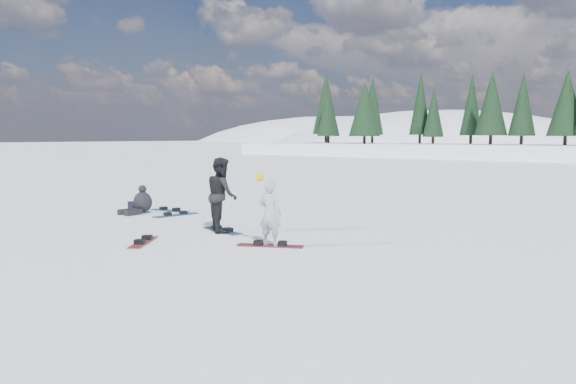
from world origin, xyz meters
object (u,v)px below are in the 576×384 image
at_px(snowboarder_woman, 270,213).
at_px(seated_rider, 141,203).
at_px(snowboard_loose_a, 176,215).
at_px(snowboard_loose_c, 170,211).
at_px(gear_bag, 135,206).
at_px(snowboard_loose_b, 143,242).
at_px(snowboarder_man, 222,195).

xyz_separation_m(snowboarder_woman, seated_rider, (-6.77, 1.59, -0.42)).
height_order(snowboard_loose_a, snowboard_loose_c, same).
relative_size(gear_bag, snowboard_loose_b, 0.30).
distance_m(snowboarder_man, snowboard_loose_c, 4.63).
distance_m(snowboarder_woman, snowboard_loose_c, 6.95).
height_order(snowboard_loose_a, snowboard_loose_b, same).
height_order(seated_rider, snowboard_loose_c, seated_rider).
xyz_separation_m(snowboard_loose_a, snowboard_loose_c, (-0.97, 0.57, 0.00)).
xyz_separation_m(gear_bag, snowboard_loose_a, (1.99, 0.06, -0.14)).
distance_m(seated_rider, snowboard_loose_c, 1.01).
relative_size(seated_rider, gear_bag, 2.44).
xyz_separation_m(seated_rider, snowboard_loose_b, (4.19, -3.10, -0.33)).
xyz_separation_m(seated_rider, snowboard_loose_c, (0.32, 0.90, -0.33)).
relative_size(snowboarder_woman, seated_rider, 1.50).
bearing_deg(snowboarder_man, snowboard_loose_b, 116.54).
distance_m(snowboarder_man, snowboard_loose_b, 2.47).
xyz_separation_m(snowboarder_man, snowboard_loose_a, (-3.21, 1.16, -0.95)).
bearing_deg(snowboard_loose_a, snowboard_loose_b, -130.04).
bearing_deg(snowboard_loose_a, snowboarder_woman, -99.51).
xyz_separation_m(snowboarder_man, snowboard_loose_b, (-0.32, -2.26, -0.95)).
distance_m(seated_rider, gear_bag, 0.77).
height_order(snowboard_loose_b, snowboard_loose_c, same).
relative_size(snowboarder_man, snowboard_loose_c, 1.29).
relative_size(snowboarder_woman, snowboard_loose_a, 1.10).
bearing_deg(gear_bag, snowboard_loose_c, 32.05).
relative_size(seated_rider, snowboard_loose_a, 0.73).
relative_size(snowboarder_woman, snowboard_loose_c, 1.10).
bearing_deg(snowboarder_man, gear_bag, 22.56).
bearing_deg(snowboard_loose_c, seated_rider, -117.07).
height_order(gear_bag, snowboard_loose_b, gear_bag).
height_order(snowboarder_man, snowboard_loose_a, snowboarder_man).
xyz_separation_m(seated_rider, snowboard_loose_a, (1.29, 0.32, -0.33)).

